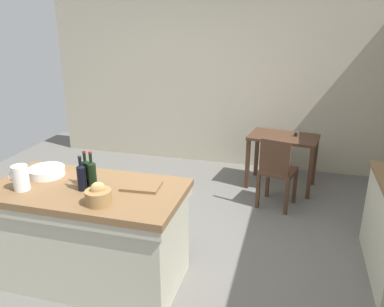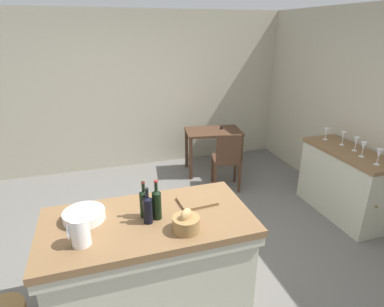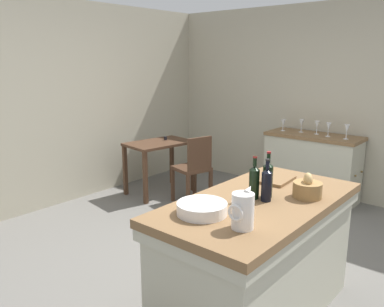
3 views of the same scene
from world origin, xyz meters
The scene contains 19 objects.
ground_plane centered at (0.00, 0.00, 0.00)m, with size 6.76×6.76×0.00m, color #66635E.
wall_back centered at (0.00, 2.60, 1.30)m, with size 5.32×0.12×2.60m, color #B2AA93.
wall_right centered at (2.60, 0.00, 1.30)m, with size 0.12×5.20×2.60m, color #B2AA93.
island_table centered at (-0.41, -0.66, 0.49)m, with size 1.65×0.84×0.91m.
side_cabinet centered at (2.26, 0.11, 0.45)m, with size 0.52×1.24×0.89m.
writing_desk centered at (1.11, 1.85, 0.62)m, with size 0.97×0.68×0.79m.
wooden_chair centered at (1.07, 1.19, 0.50)m, with size 0.49×0.49×0.91m.
pitcher centered at (-0.90, -0.83, 1.02)m, with size 0.17×0.13×0.25m.
wash_bowl centered at (-0.89, -0.52, 0.95)m, with size 0.32×0.32×0.07m, color white.
bread_basket centered at (-0.17, -0.89, 0.98)m, with size 0.20×0.20×0.18m.
cutting_board centered at (0.04, -0.53, 0.92)m, with size 0.31×0.23×0.02m, color brown.
wine_bottle_dark centered at (-0.34, -0.67, 1.04)m, with size 0.07×0.07×0.33m.
wine_bottle_amber centered at (-0.43, -0.62, 1.03)m, with size 0.07×0.07×0.31m.
wine_bottle_green centered at (-0.41, -0.71, 1.03)m, with size 0.07×0.07×0.30m.
wine_glass_far_left centered at (2.22, -0.32, 1.02)m, with size 0.07×0.07×0.19m.
wine_glass_left centered at (2.24, -0.09, 1.02)m, with size 0.07×0.07×0.18m.
wine_glass_middle centered at (2.30, 0.10, 1.01)m, with size 0.07×0.07×0.18m.
wine_glass_right centered at (2.31, 0.32, 1.01)m, with size 0.07×0.07×0.18m.
wine_glass_far_right centered at (2.24, 0.56, 1.00)m, with size 0.07×0.07×0.16m.
Camera 3 is at (-2.70, -1.98, 1.86)m, focal length 36.92 mm.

